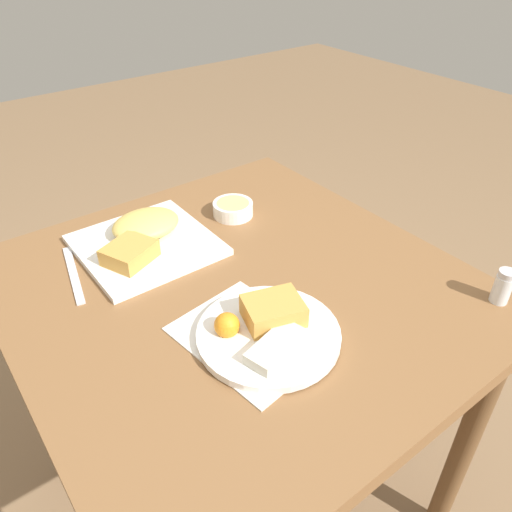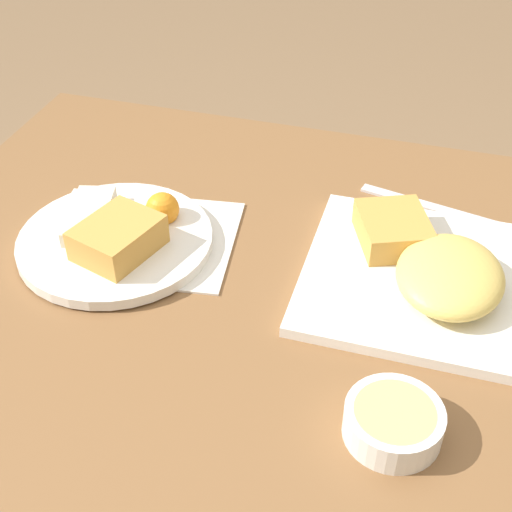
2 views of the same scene
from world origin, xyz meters
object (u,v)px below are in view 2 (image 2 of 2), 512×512
Objects in this scene: plate_square_near at (426,270)px; plate_oval_far at (117,236)px; sauce_ramekin at (393,422)px; butter_knife at (432,207)px.

plate_oval_far is at bearing 95.89° from plate_square_near.
plate_square_near is 2.86× the size of sauce_ramekin.
butter_knife is at bearing 2.39° from plate_square_near.
plate_square_near is at bearing 104.81° from butter_knife.
sauce_ramekin is 0.47× the size of butter_knife.
plate_square_near reaches higher than sauce_ramekin.
plate_square_near is 1.35× the size of butter_knife.
butter_knife is (0.20, -0.37, -0.02)m from plate_oval_far.
sauce_ramekin is (-0.23, 0.01, -0.00)m from plate_square_near.
plate_oval_far is 0.42m from sauce_ramekin.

